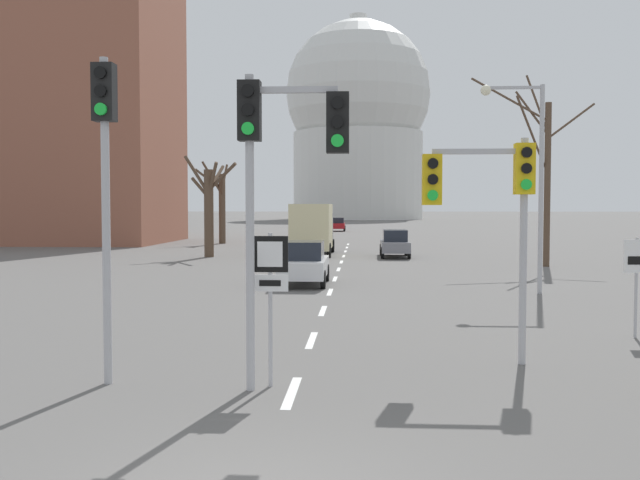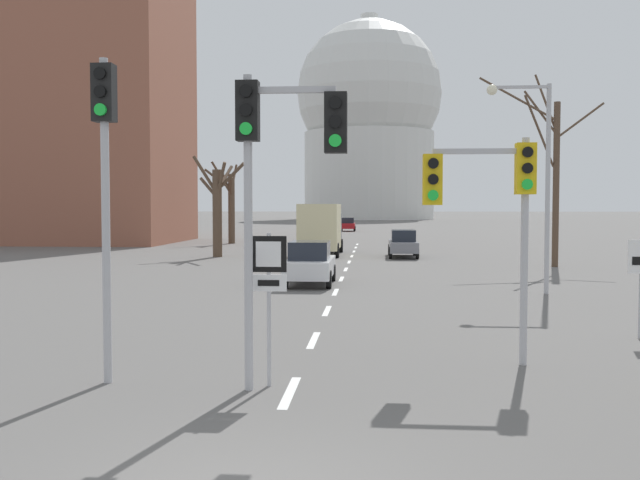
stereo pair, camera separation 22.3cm
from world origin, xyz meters
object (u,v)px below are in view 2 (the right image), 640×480
(traffic_signal_centre_tall, at_px, (278,152))
(traffic_signal_near_right, at_px, (491,194))
(delivery_truck, at_px, (321,228))
(route_sign_post, at_px, (269,282))
(sedan_mid_centre, at_px, (403,243))
(street_lamp_right, at_px, (535,163))
(sedan_near_right, at_px, (310,263))
(sedan_near_left, at_px, (348,224))
(traffic_signal_near_left, at_px, (105,159))

(traffic_signal_centre_tall, distance_m, traffic_signal_near_right, 4.40)
(traffic_signal_centre_tall, distance_m, delivery_truck, 32.33)
(route_sign_post, distance_m, sedan_mid_centre, 30.73)
(street_lamp_right, xyz_separation_m, sedan_near_right, (-7.91, 2.28, -3.64))
(sedan_mid_centre, bearing_deg, street_lamp_right, -77.76)
(sedan_near_left, relative_size, sedan_near_right, 0.89)
(traffic_signal_near_left, height_order, route_sign_post, traffic_signal_near_left)
(sedan_near_left, height_order, sedan_near_right, sedan_near_right)
(traffic_signal_near_left, height_order, traffic_signal_near_right, traffic_signal_near_left)
(route_sign_post, distance_m, delivery_truck, 31.98)
(traffic_signal_centre_tall, relative_size, sedan_near_left, 1.34)
(traffic_signal_centre_tall, height_order, route_sign_post, traffic_signal_centre_tall)
(route_sign_post, height_order, sedan_near_right, route_sign_post)
(traffic_signal_near_left, bearing_deg, route_sign_post, -0.54)
(traffic_signal_near_right, distance_m, delivery_truck, 30.51)
(traffic_signal_near_right, xyz_separation_m, street_lamp_right, (3.26, 11.19, 1.24))
(traffic_signal_near_right, bearing_deg, traffic_signal_near_left, -163.93)
(route_sign_post, xyz_separation_m, street_lamp_right, (7.20, 13.16, 2.73))
(delivery_truck, bearing_deg, sedan_near_right, -87.14)
(street_lamp_right, bearing_deg, traffic_signal_centre_tall, -117.57)
(traffic_signal_centre_tall, bearing_deg, sedan_mid_centre, 83.99)
(traffic_signal_near_right, relative_size, delivery_truck, 0.60)
(route_sign_post, relative_size, delivery_truck, 0.36)
(street_lamp_right, relative_size, sedan_mid_centre, 1.56)
(traffic_signal_centre_tall, relative_size, sedan_mid_centre, 1.12)
(traffic_signal_centre_tall, xyz_separation_m, route_sign_post, (-0.20, 0.26, -2.12))
(traffic_signal_near_left, distance_m, sedan_near_left, 74.26)
(route_sign_post, distance_m, sedan_near_left, 74.24)
(route_sign_post, relative_size, sedan_mid_centre, 0.56)
(traffic_signal_near_left, xyz_separation_m, sedan_near_left, (1.34, 74.19, -2.98))
(street_lamp_right, xyz_separation_m, sedan_mid_centre, (-3.77, 17.37, -3.66))
(sedan_near_right, bearing_deg, traffic_signal_near_left, -97.65)
(traffic_signal_near_left, height_order, sedan_near_left, traffic_signal_near_left)
(traffic_signal_near_left, bearing_deg, traffic_signal_near_right, 16.07)
(traffic_signal_near_left, distance_m, sedan_mid_centre, 31.27)
(traffic_signal_near_right, height_order, street_lamp_right, street_lamp_right)
(traffic_signal_near_left, relative_size, delivery_truck, 0.76)
(delivery_truck, bearing_deg, route_sign_post, -87.25)
(route_sign_post, distance_m, street_lamp_right, 15.24)
(traffic_signal_centre_tall, height_order, sedan_mid_centre, traffic_signal_centre_tall)
(street_lamp_right, distance_m, sedan_mid_centre, 18.14)
(traffic_signal_centre_tall, height_order, traffic_signal_near_left, traffic_signal_near_left)
(sedan_near_left, bearing_deg, sedan_near_right, -89.29)
(traffic_signal_near_right, height_order, delivery_truck, traffic_signal_near_right)
(traffic_signal_near_left, relative_size, sedan_near_left, 1.44)
(traffic_signal_near_right, height_order, sedan_near_right, traffic_signal_near_right)
(traffic_signal_centre_tall, xyz_separation_m, sedan_near_left, (-1.63, 74.48, -3.05))
(route_sign_post, bearing_deg, traffic_signal_near_left, 179.46)
(delivery_truck, bearing_deg, traffic_signal_centre_tall, -86.93)
(traffic_signal_near_right, distance_m, street_lamp_right, 11.73)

